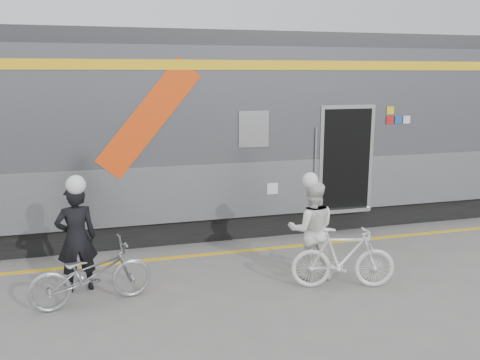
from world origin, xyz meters
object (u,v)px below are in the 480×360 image
object	(u,v)px
bicycle_left	(91,274)
woman	(312,230)
bicycle_right	(343,258)
man	(76,239)

from	to	relation	value
bicycle_left	woman	distance (m)	3.49
woman	bicycle_right	bearing A→B (deg)	133.28
bicycle_right	bicycle_left	bearing A→B (deg)	97.73
man	bicycle_left	world-z (taller)	man
bicycle_left	woman	world-z (taller)	woman
woman	man	bearing A→B (deg)	7.55
woman	bicycle_right	distance (m)	0.70
woman	bicycle_right	world-z (taller)	woman
man	bicycle_left	distance (m)	0.70
bicycle_left	man	bearing A→B (deg)	9.41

